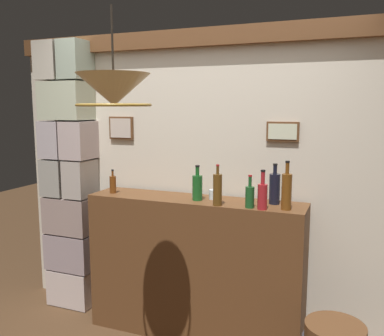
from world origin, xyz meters
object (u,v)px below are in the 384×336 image
Objects in this scene: liquor_bottle_scotch at (250,196)px; liquor_bottle_gin at (275,188)px; liquor_bottle_rum at (287,191)px; liquor_bottle_port at (262,195)px; liquor_bottle_tequila at (218,189)px; pendant_lamp at (114,91)px; glass_tumbler_highball at (196,193)px; glass_tumbler_rocks at (213,194)px; liquor_bottle_amaro at (113,184)px; liquor_bottle_bourbon at (197,187)px.

liquor_bottle_gin reaches higher than liquor_bottle_scotch.
liquor_bottle_rum is 0.17m from liquor_bottle_port.
liquor_bottle_port is 0.20m from liquor_bottle_gin.
liquor_bottle_gin is (0.05, 0.20, 0.02)m from liquor_bottle_port.
liquor_bottle_rum is 0.18m from liquor_bottle_gin.
pendant_lamp reaches higher than liquor_bottle_tequila.
pendant_lamp is at bearing -124.92° from liquor_bottle_scotch.
glass_tumbler_rocks is at bearing -2.49° from glass_tumbler_highball.
glass_tumbler_highball is (-0.73, 0.13, -0.10)m from liquor_bottle_rum.
pendant_lamp is (-0.72, -1.01, 0.68)m from liquor_bottle_gin.
liquor_bottle_bourbon is at bearing 0.69° from liquor_bottle_amaro.
glass_tumbler_highball is 0.14× the size of pendant_lamp.
liquor_bottle_gin is 4.00× the size of glass_tumbler_highball.
liquor_bottle_tequila is 1.08× the size of liquor_bottle_port.
liquor_bottle_gin reaches higher than liquor_bottle_bourbon.
liquor_bottle_gin is 0.48m from glass_tumbler_rocks.
liquor_bottle_gin is 4.01× the size of glass_tumbler_rocks.
liquor_bottle_amaro reaches higher than glass_tumbler_highball.
liquor_bottle_amaro is (-0.75, -0.01, -0.03)m from liquor_bottle_bourbon.
liquor_bottle_rum reaches higher than liquor_bottle_tequila.
liquor_bottle_scotch reaches higher than liquor_bottle_amaro.
liquor_bottle_rum is (0.25, 0.04, 0.05)m from liquor_bottle_scotch.
liquor_bottle_scotch is at bearing -170.46° from liquor_bottle_rum.
liquor_bottle_port is at bearing -4.23° from liquor_bottle_amaro.
liquor_bottle_gin is at bearing 1.98° from glass_tumbler_rocks.
liquor_bottle_port is 3.72× the size of glass_tumbler_highball.
liquor_bottle_amaro is 2.63× the size of glass_tumbler_highball.
liquor_bottle_tequila is 0.95m from liquor_bottle_amaro.
liquor_bottle_amaro is at bearing 178.42° from liquor_bottle_rum.
liquor_bottle_scotch is 0.79× the size of liquor_bottle_gin.
liquor_bottle_rum reaches higher than glass_tumbler_highball.
liquor_bottle_tequila is (-0.49, -0.06, -0.01)m from liquor_bottle_rum.
liquor_bottle_gin reaches higher than glass_tumbler_rocks.
glass_tumbler_highball is (0.70, 0.09, -0.04)m from liquor_bottle_amaro.
liquor_bottle_scotch is 1.20× the size of liquor_bottle_amaro.
pendant_lamp reaches higher than liquor_bottle_scotch.
liquor_bottle_bourbon is at bearing -143.13° from glass_tumbler_rocks.
liquor_bottle_tequila is at bearing -175.88° from liquor_bottle_scotch.
liquor_bottle_bourbon is at bearing 80.98° from pendant_lamp.
liquor_bottle_tequila is at bearing -28.58° from liquor_bottle_bourbon.
liquor_bottle_port is 1.28m from liquor_bottle_amaro.
liquor_bottle_rum is 4.58× the size of glass_tumbler_rocks.
liquor_bottle_rum is 0.75m from glass_tumbler_highball.
liquor_bottle_gin is at bearing 52.62° from liquor_bottle_scotch.
liquor_bottle_scotch is 3.15× the size of glass_tumbler_highball.
glass_tumbler_rocks is at bearing 36.87° from liquor_bottle_bourbon.
liquor_bottle_bourbon is 1.16m from pendant_lamp.
liquor_bottle_gin is (-0.11, 0.14, -0.02)m from liquor_bottle_rum.
liquor_bottle_port reaches higher than liquor_bottle_amaro.
liquor_bottle_port reaches higher than glass_tumbler_rocks.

